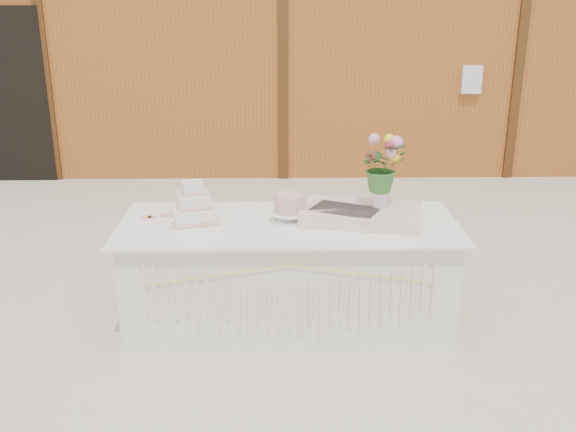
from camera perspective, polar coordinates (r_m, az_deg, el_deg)
The scene contains 9 objects.
ground at distance 4.85m, azimuth 0.06°, elevation -9.23°, with size 80.00×80.00×0.00m, color beige.
barn at distance 10.30m, azimuth -0.61°, elevation 15.42°, with size 12.60×4.60×3.30m.
cake_table at distance 4.68m, azimuth 0.06°, elevation -5.07°, with size 2.40×1.00×0.77m.
wedding_cake at distance 4.60m, azimuth -8.37°, elevation 0.73°, with size 0.40×0.40×0.29m.
pink_cake_stand at distance 4.54m, azimuth 0.14°, elevation 0.86°, with size 0.28×0.28×0.20m.
satin_runner at distance 4.60m, azimuth 6.53°, elevation 0.18°, with size 0.83×0.48×0.11m, color #F7CFC6.
flower_vase at distance 4.59m, azimuth 8.27°, elevation 1.82°, with size 0.12×0.12×0.16m, color silver.
bouquet at distance 4.53m, azimuth 8.42°, elevation 4.94°, with size 0.32×0.28×0.36m, color #316428.
loose_flowers at distance 4.74m, azimuth -11.83°, elevation -0.07°, with size 0.15×0.36×0.02m, color pink, non-canonical shape.
Camera 1 is at (-0.08, -4.28, 2.28)m, focal length 40.00 mm.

